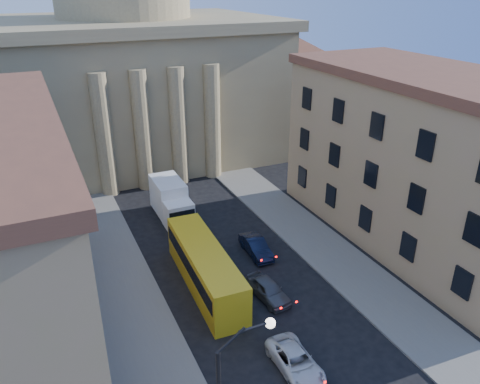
# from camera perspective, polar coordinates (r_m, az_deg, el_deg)

# --- Properties ---
(sidewalk_left) EXTENTS (5.00, 60.00, 0.15)m
(sidewalk_left) POSITION_cam_1_polar(r_m,az_deg,el_deg) (31.57, -11.44, -18.19)
(sidewalk_left) COLOR #63605B
(sidewalk_left) RESTS_ON ground
(sidewalk_right) EXTENTS (5.00, 60.00, 0.15)m
(sidewalk_right) POSITION_cam_1_polar(r_m,az_deg,el_deg) (37.73, 14.83, -10.55)
(sidewalk_right) COLOR #63605B
(sidewalk_right) RESTS_ON ground
(church) EXTENTS (68.02, 28.76, 36.60)m
(church) POSITION_cam_1_polar(r_m,az_deg,el_deg) (62.53, -13.30, 15.29)
(church) COLOR #8A7655
(church) RESTS_ON ground
(building_right) EXTENTS (11.60, 26.60, 14.70)m
(building_right) POSITION_cam_1_polar(r_m,az_deg,el_deg) (42.39, 21.56, 3.73)
(building_right) COLOR #A07F5E
(building_right) RESTS_ON ground
(car_left_mid) EXTENTS (2.19, 4.61, 1.27)m
(car_left_mid) POSITION_cam_1_polar(r_m,az_deg,el_deg) (29.59, 6.80, -19.83)
(car_left_mid) COLOR silver
(car_left_mid) RESTS_ON ground
(car_right_far) EXTENTS (2.13, 4.35, 1.43)m
(car_right_far) POSITION_cam_1_polar(r_m,az_deg,el_deg) (34.71, 3.45, -11.78)
(car_right_far) COLOR #4F5054
(car_right_far) RESTS_ON ground
(car_right_distant) EXTENTS (1.66, 4.36, 1.42)m
(car_right_distant) POSITION_cam_1_polar(r_m,az_deg,el_deg) (39.65, 1.96, -6.68)
(car_right_distant) COLOR black
(car_right_distant) RESTS_ON ground
(city_bus) EXTENTS (3.11, 11.64, 3.25)m
(city_bus) POSITION_cam_1_polar(r_m,az_deg,el_deg) (35.33, -4.29, -9.05)
(city_bus) COLOR gold
(city_bus) RESTS_ON ground
(box_truck) EXTENTS (2.63, 6.58, 3.61)m
(box_truck) POSITION_cam_1_polar(r_m,az_deg,el_deg) (45.50, -8.36, -1.17)
(box_truck) COLOR white
(box_truck) RESTS_ON ground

